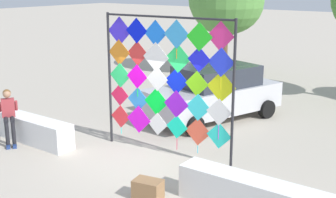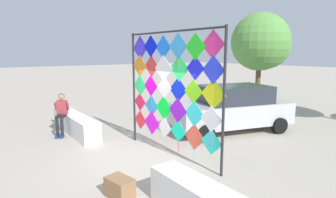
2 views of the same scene
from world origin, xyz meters
The scene contains 6 objects.
ground centered at (0.00, 0.00, 0.00)m, with size 120.00×120.00×0.00m, color #ADA393.
plaza_ledge_left centered at (-3.79, -0.59, 0.36)m, with size 3.65×0.62×0.72m, color white.
kite_display_rack centered at (0.28, 0.95, 2.12)m, with size 3.82×0.39×3.68m.
seated_vendor centered at (-3.75, -1.08, 0.93)m, with size 0.76×0.69×1.57m.
parked_car centered at (-0.41, 4.47, 0.91)m, with size 3.28×4.99×1.79m.
cardboard_box_large centered at (1.51, -1.38, 0.22)m, with size 0.60×0.40×0.43m, color olive.
Camera 1 is at (7.14, -8.26, 4.53)m, focal length 48.77 mm.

